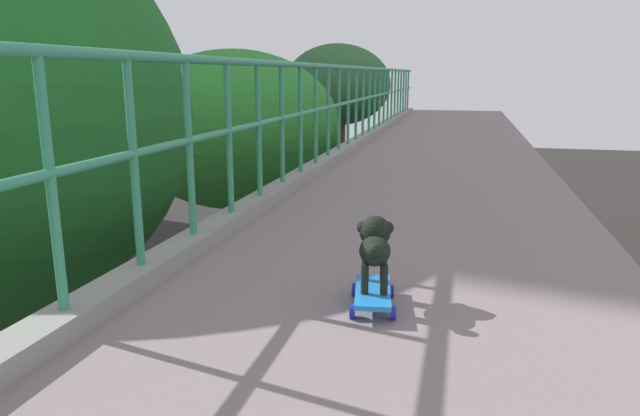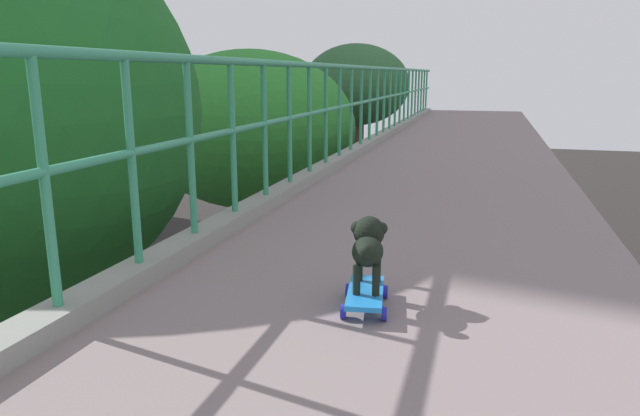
{
  "view_description": "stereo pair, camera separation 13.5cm",
  "coord_description": "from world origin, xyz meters",
  "px_view_note": "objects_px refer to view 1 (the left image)",
  "views": [
    {
      "loc": [
        1.38,
        -1.36,
        7.28
      ],
      "look_at": [
        0.53,
        2.05,
        6.46
      ],
      "focal_mm": 32.31,
      "sensor_mm": 36.0,
      "label": 1
    },
    {
      "loc": [
        1.51,
        -1.32,
        7.28
      ],
      "look_at": [
        0.53,
        2.05,
        6.46
      ],
      "focal_mm": 32.31,
      "sensor_mm": 36.0,
      "label": 2
    }
  ],
  "objects_px": {
    "car_blue_fourth": "(15,387)",
    "car_yellow_cab_seventh": "(286,258)",
    "toy_skateboard": "(373,293)",
    "city_bus": "(295,168)",
    "small_dog": "(375,244)",
    "car_red_taxi_fifth": "(213,342)",
    "car_black_sixth": "(167,281)"
  },
  "relations": [
    {
      "from": "car_blue_fourth",
      "to": "car_red_taxi_fifth",
      "type": "height_order",
      "value": "car_red_taxi_fifth"
    },
    {
      "from": "car_black_sixth",
      "to": "car_yellow_cab_seventh",
      "type": "distance_m",
      "value": 4.52
    },
    {
      "from": "car_blue_fourth",
      "to": "city_bus",
      "type": "distance_m",
      "value": 22.19
    },
    {
      "from": "car_yellow_cab_seventh",
      "to": "toy_skateboard",
      "type": "xyz_separation_m",
      "value": [
        5.76,
        -16.81,
        5.6
      ]
    },
    {
      "from": "car_blue_fourth",
      "to": "small_dog",
      "type": "relative_size",
      "value": 11.04
    },
    {
      "from": "car_blue_fourth",
      "to": "car_yellow_cab_seventh",
      "type": "height_order",
      "value": "car_yellow_cab_seventh"
    },
    {
      "from": "car_blue_fourth",
      "to": "city_bus",
      "type": "xyz_separation_m",
      "value": [
        -0.2,
        22.15,
        1.31
      ]
    },
    {
      "from": "toy_skateboard",
      "to": "small_dog",
      "type": "distance_m",
      "value": 0.24
    },
    {
      "from": "car_yellow_cab_seventh",
      "to": "city_bus",
      "type": "bearing_deg",
      "value": 104.85
    },
    {
      "from": "small_dog",
      "to": "city_bus",
      "type": "bearing_deg",
      "value": 107.27
    },
    {
      "from": "car_blue_fourth",
      "to": "car_black_sixth",
      "type": "relative_size",
      "value": 1.05
    },
    {
      "from": "car_blue_fourth",
      "to": "car_yellow_cab_seventh",
      "type": "xyz_separation_m",
      "value": [
        2.99,
        10.1,
        -0.03
      ]
    },
    {
      "from": "car_red_taxi_fifth",
      "to": "small_dog",
      "type": "distance_m",
      "value": 12.55
    },
    {
      "from": "city_bus",
      "to": "small_dog",
      "type": "xyz_separation_m",
      "value": [
        8.95,
        -28.79,
        4.48
      ]
    },
    {
      "from": "toy_skateboard",
      "to": "car_black_sixth",
      "type": "bearing_deg",
      "value": 123.15
    },
    {
      "from": "city_bus",
      "to": "small_dog",
      "type": "bearing_deg",
      "value": -72.73
    },
    {
      "from": "city_bus",
      "to": "small_dog",
      "type": "relative_size",
      "value": 31.46
    },
    {
      "from": "car_black_sixth",
      "to": "city_bus",
      "type": "distance_m",
      "value": 15.47
    },
    {
      "from": "car_blue_fourth",
      "to": "car_yellow_cab_seventh",
      "type": "bearing_deg",
      "value": 73.5
    },
    {
      "from": "car_yellow_cab_seventh",
      "to": "car_red_taxi_fifth",
      "type": "bearing_deg",
      "value": -87.89
    },
    {
      "from": "city_bus",
      "to": "toy_skateboard",
      "type": "xyz_separation_m",
      "value": [
        8.96,
        -28.86,
        4.26
      ]
    },
    {
      "from": "car_blue_fourth",
      "to": "car_red_taxi_fifth",
      "type": "bearing_deg",
      "value": 43.16
    },
    {
      "from": "car_blue_fourth",
      "to": "city_bus",
      "type": "relative_size",
      "value": 0.35
    },
    {
      "from": "car_blue_fourth",
      "to": "car_black_sixth",
      "type": "height_order",
      "value": "car_blue_fourth"
    },
    {
      "from": "toy_skateboard",
      "to": "car_red_taxi_fifth",
      "type": "bearing_deg",
      "value": 119.4
    },
    {
      "from": "car_blue_fourth",
      "to": "toy_skateboard",
      "type": "relative_size",
      "value": 9.35
    },
    {
      "from": "city_bus",
      "to": "car_red_taxi_fifth",
      "type": "bearing_deg",
      "value": -79.75
    },
    {
      "from": "city_bus",
      "to": "car_black_sixth",
      "type": "bearing_deg",
      "value": -89.39
    },
    {
      "from": "small_dog",
      "to": "car_yellow_cab_seventh",
      "type": "bearing_deg",
      "value": 108.98
    },
    {
      "from": "city_bus",
      "to": "toy_skateboard",
      "type": "distance_m",
      "value": 30.52
    },
    {
      "from": "car_yellow_cab_seventh",
      "to": "small_dog",
      "type": "xyz_separation_m",
      "value": [
        5.75,
        -16.73,
        5.83
      ]
    },
    {
      "from": "car_blue_fourth",
      "to": "car_yellow_cab_seventh",
      "type": "relative_size",
      "value": 0.92
    }
  ]
}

